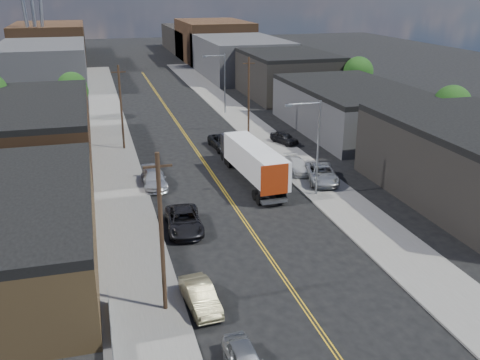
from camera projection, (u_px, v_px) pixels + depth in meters
ground at (173, 117)px, 79.68m from camera, size 260.00×260.00×0.00m
centerline at (192, 144)px, 66.10m from camera, size 0.32×120.00×0.01m
sidewalk_left at (113, 150)px, 63.69m from camera, size 5.00×140.00×0.15m
sidewalk_right at (265, 138)px, 68.46m from camera, size 5.00×140.00×0.15m
warehouse_tan at (3, 232)px, 36.18m from camera, size 12.00×22.00×5.60m
warehouse_brown at (33, 130)px, 59.54m from camera, size 12.00×26.00×6.60m
industrial_right_b at (352, 108)px, 71.49m from camera, size 14.00×24.00×6.10m
industrial_right_c at (285, 73)px, 94.76m from camera, size 14.00×22.00×7.60m
skyline_left_a at (44, 64)px, 104.95m from camera, size 16.00×30.00×8.00m
skyline_right_a at (240, 57)px, 115.01m from camera, size 16.00×30.00×8.00m
skyline_left_b at (50, 45)px, 127.23m from camera, size 16.00×26.00×10.00m
skyline_right_b at (214, 41)px, 137.29m from camera, size 16.00×26.00×10.00m
skyline_left_c at (55, 44)px, 145.84m from camera, size 16.00×40.00×7.00m
skyline_right_c at (198, 40)px, 155.90m from camera, size 16.00×40.00×7.00m
streetlight_near at (314, 141)px, 48.08m from camera, size 3.39×0.25×9.00m
streetlight_far at (222, 79)px, 79.76m from camera, size 3.39×0.25×9.00m
utility_pole_left_near at (161, 234)px, 30.60m from camera, size 1.60×0.26×10.00m
utility_pole_left_far at (121, 107)px, 62.28m from camera, size 1.60×0.26×10.00m
utility_pole_right at (249, 95)px, 69.11m from camera, size 1.60×0.26×10.00m
tree_left_far at (73, 89)px, 76.41m from camera, size 4.35×4.20×6.97m
tree_right_near at (452, 107)px, 63.84m from camera, size 4.60×4.48×7.44m
tree_right_far at (358, 74)px, 85.46m from camera, size 4.85×4.76×7.91m
semi_truck at (250, 158)px, 53.36m from camera, size 3.30×15.16×3.93m
car_left_a at (245, 360)px, 26.99m from camera, size 1.80×4.15×1.39m
car_left_b at (200, 296)px, 32.45m from camera, size 2.01×4.70×1.51m
car_left_c at (184, 221)px, 42.68m from camera, size 3.08×6.05×1.64m
car_left_d at (154, 179)px, 51.98m from camera, size 2.23×5.44×1.58m
car_right_lot_a at (322, 174)px, 52.87m from camera, size 4.03×6.42×1.65m
car_right_lot_b at (297, 165)px, 55.67m from camera, size 2.16×4.89×1.40m
car_right_lot_c at (284, 138)px, 65.76m from camera, size 2.96×4.47×1.41m
car_ahead_truck at (224, 142)px, 63.96m from camera, size 3.10×6.06×1.64m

